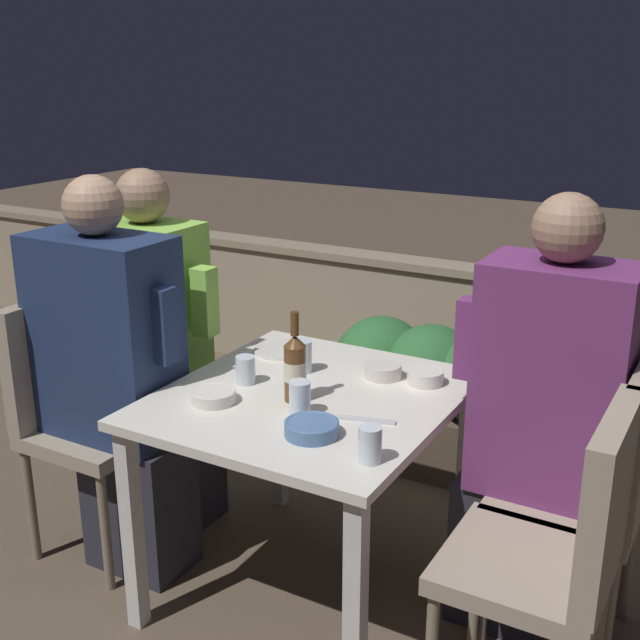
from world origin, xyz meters
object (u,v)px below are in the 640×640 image
at_px(chair_right_far, 603,477).
at_px(chair_right_near, 565,542).
at_px(person_navy_jumper, 115,380).
at_px(person_green_blouse, 159,349).
at_px(chair_left_near, 76,400).
at_px(chair_left_far, 122,369).
at_px(beer_bottle, 295,367).
at_px(person_purple_stripe, 538,423).

bearing_deg(chair_right_far, chair_right_near, -92.31).
height_order(person_navy_jumper, person_green_blouse, person_navy_jumper).
relative_size(person_navy_jumper, chair_right_near, 1.47).
distance_m(person_green_blouse, chair_right_near, 1.59).
height_order(chair_left_near, person_navy_jumper, person_navy_jumper).
xyz_separation_m(chair_left_far, chair_right_far, (1.76, 0.04, 0.00)).
bearing_deg(person_navy_jumper, chair_left_far, 131.03).
relative_size(person_navy_jumper, beer_bottle, 4.82).
height_order(person_green_blouse, person_purple_stripe, person_purple_stripe).
bearing_deg(chair_left_near, person_navy_jumper, -0.00).
xyz_separation_m(chair_left_near, beer_bottle, (0.83, 0.10, 0.25)).
distance_m(person_green_blouse, beer_bottle, 0.74).
height_order(person_navy_jumper, person_purple_stripe, person_purple_stripe).
relative_size(chair_left_near, beer_bottle, 3.28).
height_order(person_navy_jumper, beer_bottle, person_navy_jumper).
bearing_deg(chair_left_near, chair_right_near, -1.30).
height_order(chair_left_near, chair_right_far, same).
xyz_separation_m(person_navy_jumper, person_green_blouse, (-0.06, 0.30, 0.00)).
distance_m(chair_left_near, beer_bottle, 0.87).
height_order(chair_left_far, person_purple_stripe, person_purple_stripe).
xyz_separation_m(chair_right_far, beer_bottle, (-0.86, -0.24, 0.25)).
bearing_deg(person_purple_stripe, chair_right_near, -64.82).
xyz_separation_m(person_green_blouse, beer_bottle, (0.70, -0.20, 0.13)).
bearing_deg(beer_bottle, chair_right_far, 15.80).
bearing_deg(chair_right_near, person_green_blouse, 167.79).
relative_size(chair_right_near, person_purple_stripe, 0.68).
distance_m(person_green_blouse, chair_right_far, 1.57).
height_order(chair_left_near, chair_right_near, same).
bearing_deg(person_purple_stripe, chair_left_far, -178.43).
height_order(chair_right_near, chair_right_far, same).
bearing_deg(chair_right_near, chair_left_far, 169.11).
relative_size(chair_left_far, beer_bottle, 3.28).
bearing_deg(chair_right_far, chair_left_far, -178.60).
relative_size(chair_left_near, chair_right_near, 1.00).
xyz_separation_m(chair_left_near, person_purple_stripe, (1.50, 0.34, 0.12)).
bearing_deg(chair_right_near, person_navy_jumper, 178.53).
distance_m(chair_left_near, chair_right_near, 1.68).
bearing_deg(chair_right_far, person_navy_jumper, -167.22).
distance_m(chair_right_near, person_purple_stripe, 0.43).
relative_size(chair_left_near, chair_right_far, 1.00).
height_order(chair_left_far, chair_right_near, same).
bearing_deg(chair_right_far, person_purple_stripe, 180.00).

